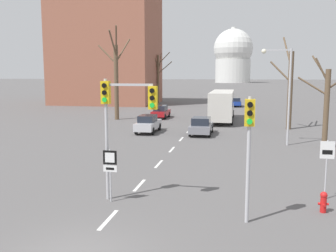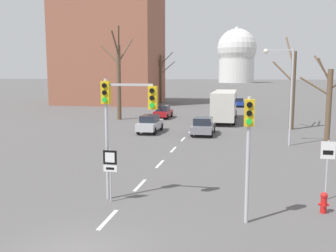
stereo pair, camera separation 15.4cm
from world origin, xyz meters
The scene contains 25 objects.
lane_stripe_0 centered at (0.00, 2.96, 0.00)m, with size 0.16×2.00×0.01m, color silver.
lane_stripe_1 centered at (0.00, 7.46, 0.00)m, with size 0.16×2.00×0.01m, color silver.
lane_stripe_2 centered at (0.00, 11.96, 0.00)m, with size 0.16×2.00×0.01m, color silver.
lane_stripe_3 centered at (0.00, 16.46, 0.00)m, with size 0.16×2.00×0.01m, color silver.
lane_stripe_4 centered at (0.00, 20.96, 0.00)m, with size 0.16×2.00×0.01m, color silver.
lane_stripe_5 centered at (0.00, 25.46, 0.00)m, with size 0.16×2.00×0.01m, color silver.
lane_stripe_6 centered at (0.00, 29.96, 0.00)m, with size 0.16×2.00×0.01m, color silver.
lane_stripe_7 centered at (0.00, 34.46, 0.00)m, with size 0.16×2.00×0.01m, color silver.
traffic_signal_centre_tall centered at (-0.12, 5.22, 3.99)m, with size 2.41×0.34×5.25m.
traffic_signal_near_right centered at (5.12, 3.70, 3.26)m, with size 0.36×0.34×4.66m.
route_sign_post centered at (-0.58, 4.90, 1.55)m, with size 0.60×0.08×2.30m.
speed_limit_sign centered at (8.53, 6.97, 1.78)m, with size 0.60×0.08×2.63m.
fire_hydrant centered at (8.12, 5.30, 0.46)m, with size 0.40×0.34×0.84m.
street_lamp_right centered at (8.02, 19.80, 4.59)m, with size 2.25×0.36×7.34m.
sedan_near_left centered at (-4.85, 35.65, 0.81)m, with size 1.74×4.47×1.60m.
sedan_near_right centered at (4.12, 54.57, 0.76)m, with size 1.95×4.36×1.50m.
sedan_mid_centre centered at (1.41, 23.71, 0.79)m, with size 1.93×4.42×1.58m.
sedan_far_left centered at (-3.64, 24.02, 0.84)m, with size 1.74×4.54×1.65m.
city_bus centered at (2.79, 34.02, 2.05)m, with size 2.66×10.80×3.48m.
bare_tree_left_near centered at (-9.78, 33.15, 5.17)m, with size 3.61×6.08×10.91m.
bare_tree_right_near centered at (11.00, 19.12, 3.32)m, with size 4.07×2.91×6.86m.
bare_tree_left_far centered at (-10.20, 58.85, 5.07)m, with size 3.79×3.98×9.54m.
bare_tree_right_far centered at (9.59, 28.88, 4.20)m, with size 2.33×3.55×9.30m.
capitol_dome centered at (0.00, 240.77, 17.32)m, with size 25.18×25.18×35.57m.
apartment_block_left centered at (-19.57, 57.23, 10.83)m, with size 18.00×14.00×21.66m, color #935642.
Camera 1 is at (4.74, -9.84, 5.44)m, focal length 40.00 mm.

